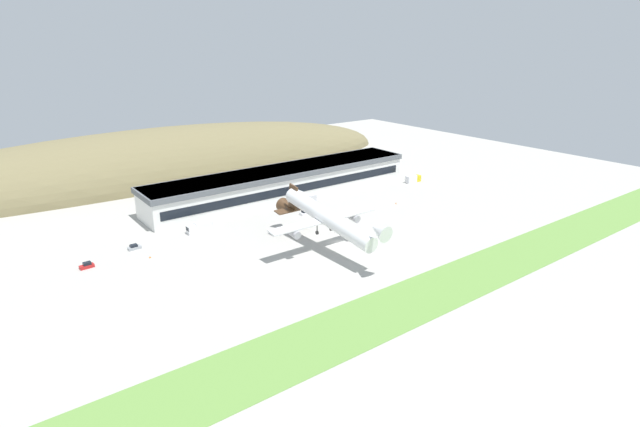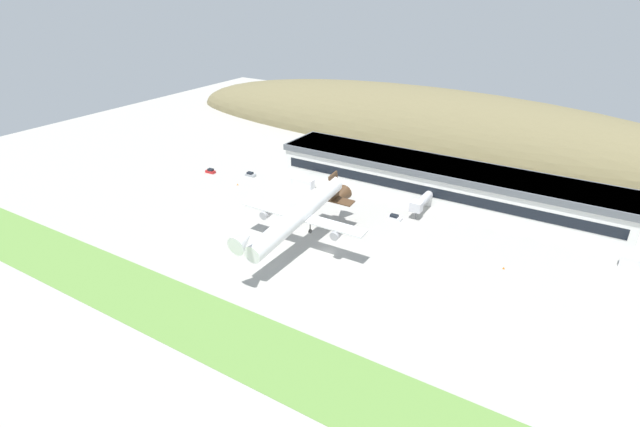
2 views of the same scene
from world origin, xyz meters
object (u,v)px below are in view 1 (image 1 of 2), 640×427
object	(u,v)px
box_truck	(413,179)
traffic_cone_0	(396,203)
terminal_building	(284,181)
fuel_truck	(200,227)
service_car_2	(134,247)
traffic_cone_1	(150,257)
jetway_0	(305,196)
service_car_0	(87,266)
service_car_1	(305,213)
cargo_airplane	(326,218)

from	to	relation	value
box_truck	traffic_cone_0	bearing A→B (deg)	-147.98
terminal_building	fuel_truck	size ratio (longest dim) A/B	13.14
service_car_2	traffic_cone_1	world-z (taller)	service_car_2
jetway_0	service_car_2	xyz separation A→B (m)	(-63.23, -2.40, -3.37)
jetway_0	service_car_0	xyz separation A→B (m)	(-77.55, -7.60, -3.30)
jetway_0	service_car_1	size ratio (longest dim) A/B	2.79
service_car_1	box_truck	world-z (taller)	box_truck
traffic_cone_0	traffic_cone_1	world-z (taller)	same
service_car_1	fuel_truck	xyz separation A→B (m)	(-36.80, 6.52, 0.86)
service_car_1	service_car_2	size ratio (longest dim) A/B	1.12
terminal_building	traffic_cone_0	size ratio (longest dim) A/B	191.10
terminal_building	traffic_cone_0	world-z (taller)	terminal_building
fuel_truck	traffic_cone_1	size ratio (longest dim) A/B	14.55
box_truck	traffic_cone_0	distance (m)	32.37
terminal_building	box_truck	distance (m)	58.20
service_car_0	traffic_cone_1	size ratio (longest dim) A/B	6.48
cargo_airplane	traffic_cone_1	distance (m)	51.10
terminal_building	traffic_cone_1	world-z (taller)	terminal_building
jetway_0	terminal_building	bearing A→B (deg)	86.67
service_car_0	box_truck	bearing A→B (deg)	2.78
service_car_2	traffic_cone_0	xyz separation A→B (m)	(92.26, -15.84, -0.34)
cargo_airplane	fuel_truck	distance (m)	43.69
service_car_2	terminal_building	bearing A→B (deg)	15.69
cargo_airplane	service_car_2	bearing A→B (deg)	142.41
service_car_0	traffic_cone_0	bearing A→B (deg)	-5.70
cargo_airplane	traffic_cone_0	bearing A→B (deg)	21.36
traffic_cone_1	cargo_airplane	bearing A→B (deg)	-30.62
cargo_airplane	fuel_truck	bearing A→B (deg)	122.91
jetway_0	box_truck	bearing A→B (deg)	-1.11
cargo_airplane	traffic_cone_1	world-z (taller)	cargo_airplane
cargo_airplane	fuel_truck	xyz separation A→B (m)	(-23.27, 35.95, -8.64)
service_car_1	service_car_2	distance (m)	58.48
fuel_truck	box_truck	size ratio (longest dim) A/B	1.10
jetway_0	service_car_2	distance (m)	63.37
box_truck	service_car_1	bearing A→B (deg)	-174.13
service_car_1	fuel_truck	bearing A→B (deg)	169.95
cargo_airplane	traffic_cone_0	xyz separation A→B (m)	(47.53, 18.59, -9.86)
service_car_0	fuel_truck	distance (m)	36.41
terminal_building	cargo_airplane	distance (m)	56.07
service_car_0	service_car_2	xyz separation A→B (m)	(14.31, 5.20, -0.07)
traffic_cone_0	fuel_truck	bearing A→B (deg)	166.23
cargo_airplane	service_car_0	distance (m)	66.56
service_car_0	fuel_truck	world-z (taller)	fuel_truck
service_car_2	box_truck	bearing A→B (deg)	0.63
service_car_1	service_car_2	xyz separation A→B (m)	(-58.26, 5.00, -0.03)
traffic_cone_0	jetway_0	bearing A→B (deg)	147.85
jetway_0	traffic_cone_0	bearing A→B (deg)	-32.15
service_car_0	fuel_truck	bearing A→B (deg)	10.63
cargo_airplane	service_car_1	size ratio (longest dim) A/B	11.42
cargo_airplane	service_car_0	world-z (taller)	cargo_airplane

